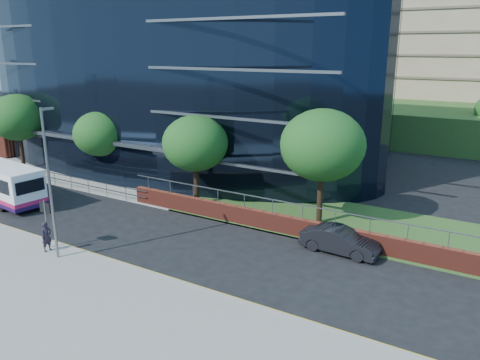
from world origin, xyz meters
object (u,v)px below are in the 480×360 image
Objects in this scene: brick_pavilion at (8,133)px; pedestrian at (47,237)px; tree_far_b at (100,134)px; street_sign at (46,214)px; tree_far_a at (18,118)px; parked_car at (340,240)px; tree_far_c at (195,143)px; tree_far_d at (323,145)px; streetlight_east at (50,180)px.

brick_pavilion is 5.11× the size of pedestrian.
street_sign is at bearing -55.92° from tree_far_b.
pedestrian is at bearing -31.51° from tree_far_a.
street_sign is 16.35m from parked_car.
tree_far_a reaches higher than brick_pavilion.
tree_far_c is 0.87× the size of tree_far_d.
streetlight_east is (28.00, -15.67, 2.50)m from brick_pavilion.
tree_far_d is at bearing -5.26° from brick_pavilion.
streetlight_east reaches higher than brick_pavilion.
street_sign reaches higher than pedestrian.
pedestrian is (17.86, -10.95, -3.87)m from tree_far_a.
streetlight_east is at bearing -30.46° from tree_far_a.
tree_far_b reaches higher than pedestrian.
tree_far_a is 21.30m from pedestrian.
parked_car is (2.64, -3.50, -4.47)m from tree_far_d.
street_sign is at bearing 122.14° from parked_car.
tree_far_d reaches higher than tree_far_b.
streetlight_east reaches higher than tree_far_c.
tree_far_a is at bearing 180.00° from tree_far_c.
street_sign reaches higher than parked_car.
pedestrian is at bearing -29.90° from brick_pavilion.
tree_far_d is (19.00, 0.50, 0.98)m from tree_far_b.
tree_far_a is 22.05m from streetlight_east.
tree_far_a reaches higher than pedestrian.
street_sign is at bearing 158.64° from streetlight_east.
tree_far_a is at bearing -178.03° from tree_far_d.
streetlight_east is 15.77m from parked_car.
pedestrian is (-13.78, -8.45, 0.27)m from parked_car.
street_sign is 0.38× the size of tree_far_d.
tree_far_b is at bearing 36.97° from pedestrian.
brick_pavilion is 1.32× the size of tree_far_c.
street_sign is 2.80m from streetlight_east.
tree_far_b reaches higher than parked_car.
pedestrian is at bearing -133.00° from tree_far_d.
tree_far_b is 10.02m from tree_far_c.
brick_pavilion is at bearing 82.60° from parked_car.
tree_far_c is (2.50, 10.59, 2.39)m from street_sign.
tree_far_a reaches higher than street_sign.
brick_pavilion is 29.46m from tree_far_c.
parked_car is (40.64, -7.00, -1.22)m from brick_pavilion.
tree_far_b is (-7.50, 11.09, 2.06)m from street_sign.
tree_far_d reaches higher than tree_far_c.
pedestrian is at bearing -101.07° from tree_far_c.
tree_far_d is 6.26m from parked_car.
tree_far_b is at bearing 127.63° from streetlight_east.
street_sign is 0.35× the size of streetlight_east.
streetlight_east is (19.00, -11.17, -0.42)m from tree_far_a.
streetlight_east is at bearing -95.11° from tree_far_c.
streetlight_east is at bearing -29.24° from brick_pavilion.
tree_far_c is 9.08m from tree_far_d.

